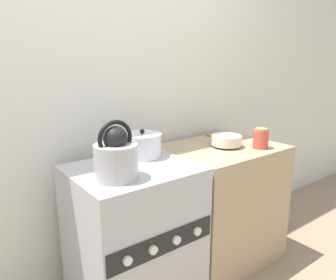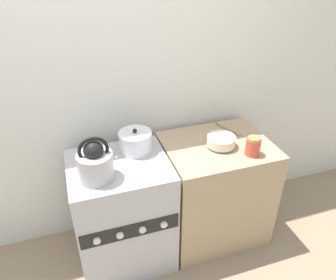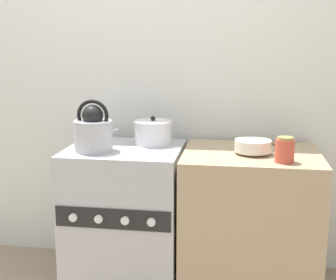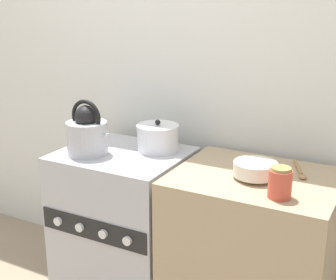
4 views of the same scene
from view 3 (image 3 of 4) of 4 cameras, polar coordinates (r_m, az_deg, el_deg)
The scene contains 8 objects.
wall_back at distance 2.95m, azimuth -3.65°, elevation 8.89°, with size 7.00×0.06×2.50m.
stove at distance 2.74m, azimuth -5.22°, elevation -9.38°, with size 0.64×0.57×0.82m.
counter at distance 2.70m, azimuth 9.84°, elevation -9.96°, with size 0.74×0.60×0.82m.
kettle at distance 2.54m, azimuth -9.06°, elevation 1.05°, with size 0.25×0.21×0.28m.
cooking_pot at distance 2.69m, azimuth -1.83°, elevation 0.94°, with size 0.22×0.22×0.16m.
enamel_bowl at distance 2.54m, azimuth 10.31°, elevation -0.72°, with size 0.19×0.19×0.08m.
storage_jar at distance 2.39m, azimuth 14.05°, elevation -1.19°, with size 0.10×0.10×0.13m.
wooden_spoon at distance 2.72m, azimuth 13.56°, elevation -0.77°, with size 0.12×0.23×0.02m.
Camera 3 is at (0.63, -2.20, 1.42)m, focal length 50.00 mm.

